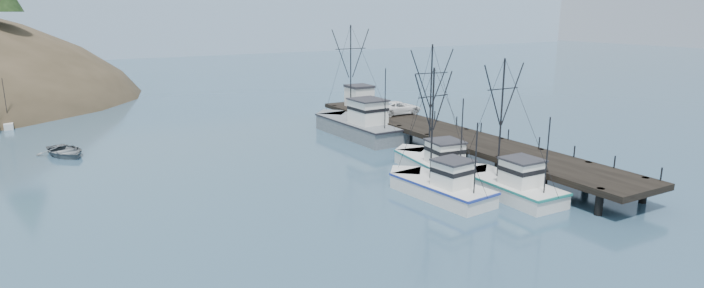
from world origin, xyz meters
The scene contains 10 objects.
ground centered at (0.00, 0.00, 0.00)m, with size 400.00×400.00×0.00m, color #2B4961.
pier centered at (14.00, 16.00, 1.69)m, with size 6.00×44.00×2.00m.
distant_ridge centered at (10.00, 170.00, 0.00)m, with size 360.00×40.00×26.00m, color #9EB2C6.
trawler_near centered at (8.99, 2.62, 0.82)m, with size 3.66×10.76×11.01m.
trawler_mid centered at (4.06, 4.92, 0.82)m, with size 4.36×10.38×10.36m.
trawler_far centered at (7.92, 10.30, 0.82)m, with size 4.90×11.54×11.71m.
work_vessel centered at (9.44, 26.61, 1.23)m, with size 5.04×15.48×12.97m.
pier_shed centered at (13.88, 33.75, 3.42)m, with size 3.00×3.20×2.80m.
pickup_truck centered at (15.17, 26.62, 2.78)m, with size 2.60×5.63×1.57m, color white.
motorboat centered at (-20.68, 33.44, 0.00)m, with size 4.20×5.89×1.22m, color slate.
Camera 1 is at (-22.19, -27.21, 14.23)m, focal length 28.00 mm.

